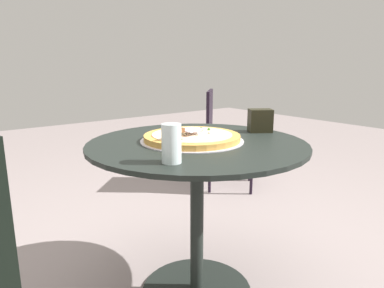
# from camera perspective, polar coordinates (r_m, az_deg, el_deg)

# --- Properties ---
(patio_table) EXTENTS (0.91, 0.91, 0.71)m
(patio_table) POSITION_cam_1_polar(r_m,az_deg,el_deg) (1.50, 0.83, -6.68)
(patio_table) COLOR black
(patio_table) RESTS_ON ground
(pizza_on_tray) EXTENTS (0.43, 0.43, 0.05)m
(pizza_on_tray) POSITION_cam_1_polar(r_m,az_deg,el_deg) (1.46, -0.00, 1.07)
(pizza_on_tray) COLOR silver
(pizza_on_tray) RESTS_ON patio_table
(pizza_server) EXTENTS (0.10, 0.22, 0.02)m
(pizza_server) POSITION_cam_1_polar(r_m,az_deg,el_deg) (1.40, -1.63, 2.22)
(pizza_server) COLOR silver
(pizza_server) RESTS_ON pizza_on_tray
(drinking_cup) EXTENTS (0.07, 0.07, 0.13)m
(drinking_cup) POSITION_cam_1_polar(r_m,az_deg,el_deg) (1.13, -3.39, 0.09)
(drinking_cup) COLOR silver
(drinking_cup) RESTS_ON patio_table
(napkin_dispenser) EXTENTS (0.12, 0.13, 0.11)m
(napkin_dispenser) POSITION_cam_1_polar(r_m,az_deg,el_deg) (1.68, 11.15, 3.80)
(napkin_dispenser) COLOR black
(napkin_dispenser) RESTS_ON patio_table
(patio_chair_far) EXTENTS (0.56, 0.56, 0.82)m
(patio_chair_far) POSITION_cam_1_polar(r_m,az_deg,el_deg) (2.91, 5.14, 2.22)
(patio_chair_far) COLOR black
(patio_chair_far) RESTS_ON ground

